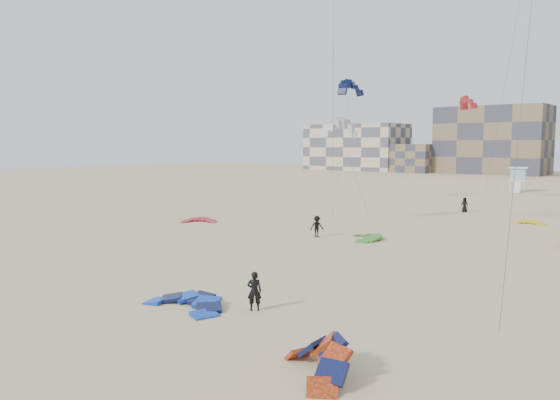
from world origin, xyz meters
The scene contains 16 objects.
ground centered at (0.00, 0.00, 0.00)m, with size 320.00×320.00×0.00m, color tan.
kite_ground_blue centered at (-1.41, 0.82, 0.00)m, with size 4.11×4.27×0.82m, color blue, non-canonical shape.
kite_ground_orange centered at (8.27, -1.63, 0.00)m, with size 3.47×2.94×2.02m, color #EA4517, non-canonical shape.
kite_ground_red centered at (-22.96, 21.38, 0.00)m, with size 3.35×3.52×0.67m, color #B11931, non-canonical shape.
kite_ground_green centered at (-4.39, 23.43, 0.00)m, with size 3.65×3.84×0.69m, color #42932A, non-canonical shape.
kite_ground_yellow centered at (3.99, 41.31, 0.00)m, with size 2.87×2.97×0.75m, color gold, non-canonical shape.
kitesurfer_main centered at (1.61, 2.51, 0.96)m, with size 0.70×0.46×1.93m, color black.
kitesurfer_c centered at (-8.17, 21.57, 0.93)m, with size 1.20×0.69×1.86m, color black.
kitesurfer_e centered at (-4.58, 46.65, 0.88)m, with size 0.86×0.56×1.76m, color black.
kite_fly_grey centered at (-10.84, 29.19, 9.40)m, with size 5.02×6.15×9.65m.
kite_fly_navy centered at (-20.68, 46.82, 15.33)m, with size 4.85×4.88×16.01m.
kite_fly_red centered at (-8.57, 57.33, 13.43)m, with size 7.61×4.98×13.95m.
lifeguard_tower_far centered at (-7.94, 79.83, 2.05)m, with size 3.52×5.99×4.14m.
condo_west_a centered at (-70.00, 130.00, 7.00)m, with size 30.00×15.00×14.00m, color #CDB196.
condo_west_b centered at (-30.00, 134.00, 9.00)m, with size 28.00×14.00×18.00m, color brown.
condo_fill_left centered at (-50.00, 128.00, 4.00)m, with size 12.00×10.00×8.00m, color brown.
Camera 1 is at (18.85, -16.71, 8.06)m, focal length 35.00 mm.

